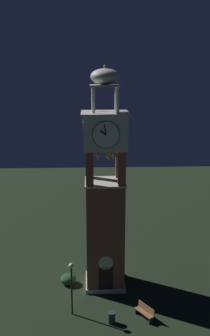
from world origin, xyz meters
TOP-DOWN VIEW (x-y plane):
  - ground at (0.00, 0.00)m, footprint 80.00×80.00m
  - clock_tower at (0.00, -0.00)m, footprint 3.49×3.49m
  - park_bench at (2.56, -4.70)m, footprint 1.24×1.58m
  - lamp_post at (-2.50, -4.04)m, footprint 0.36×0.36m
  - trash_bin at (0.21, -5.17)m, footprint 0.52×0.52m
  - shrub_near_entry at (-2.95, 0.09)m, footprint 1.28×1.28m

SIDE VIEW (x-z plane):
  - ground at x=0.00m, z-range 0.00..0.00m
  - trash_bin at x=0.21m, z-range 0.00..0.80m
  - shrub_near_entry at x=-2.95m, z-range 0.00..0.84m
  - park_bench at x=2.56m, z-range 0.01..0.96m
  - lamp_post at x=-2.50m, z-range 0.75..4.68m
  - clock_tower at x=0.00m, z-range -1.54..15.59m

